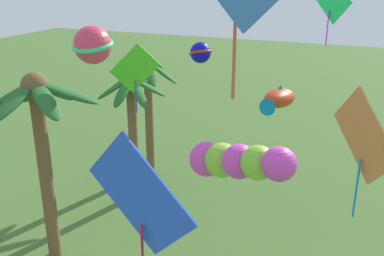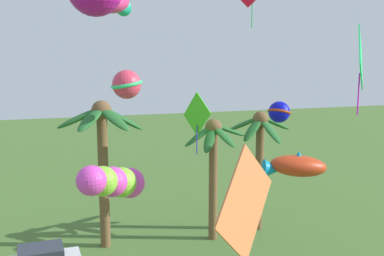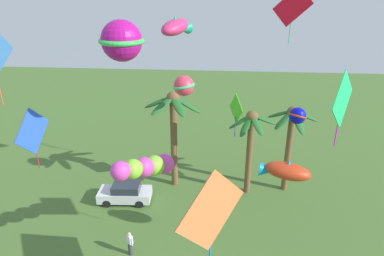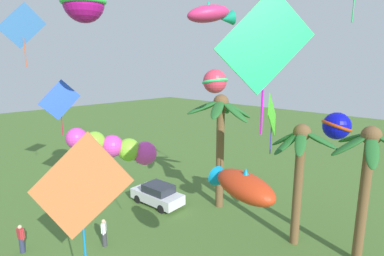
{
  "view_description": "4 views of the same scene",
  "coord_description": "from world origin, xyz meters",
  "views": [
    {
      "loc": [
        -13.28,
        0.3,
        11.57
      ],
      "look_at": [
        1.69,
        6.53,
        5.67
      ],
      "focal_mm": 41.62,
      "sensor_mm": 36.0,
      "label": 1
    },
    {
      "loc": [
        -2.8,
        -13.0,
        10.77
      ],
      "look_at": [
        2.49,
        6.04,
        7.31
      ],
      "focal_mm": 44.85,
      "sensor_mm": 36.0,
      "label": 2
    },
    {
      "loc": [
        2.91,
        -10.89,
        14.06
      ],
      "look_at": [
        1.19,
        6.69,
        7.1
      ],
      "focal_mm": 29.65,
      "sensor_mm": 36.0,
      "label": 3
    },
    {
      "loc": [
        11.72,
        -3.78,
        9.78
      ],
      "look_at": [
        1.62,
        6.63,
        6.77
      ],
      "focal_mm": 28.23,
      "sensor_mm": 36.0,
      "label": 4
    }
  ],
  "objects": [
    {
      "name": "kite_diamond_11",
      "position": [
        -7.12,
        3.87,
        7.66
      ],
      "size": [
        0.56,
        2.47,
        3.49
      ],
      "color": "blue"
    },
    {
      "name": "kite_diamond_2",
      "position": [
        2.62,
        0.32,
        5.83
      ],
      "size": [
        2.83,
        2.38,
        5.05
      ],
      "color": "#DF7841"
    },
    {
      "name": "kite_ball_0",
      "position": [
        0.32,
        9.88,
        8.88
      ],
      "size": [
        1.66,
        1.65,
        1.39
      ],
      "color": "#E43954"
    },
    {
      "name": "kite_fish_1",
      "position": [
        6.32,
        4.16,
        5.87
      ],
      "size": [
        2.84,
        1.58,
        1.18
      ],
      "color": "red"
    },
    {
      "name": "kite_tube_3",
      "position": [
        -1.01,
        3.95,
        5.83
      ],
      "size": [
        2.73,
        3.86,
        2.09
      ],
      "color": "#E640BD"
    },
    {
      "name": "palm_tree_0",
      "position": [
        -0.75,
        11.82,
        5.94
      ],
      "size": [
        4.52,
        4.37,
        7.93
      ],
      "color": "brown",
      "rests_on": "ground"
    },
    {
      "name": "kite_ball_6",
      "position": [
        7.7,
        8.56,
        7.45
      ],
      "size": [
        1.65,
        1.65,
        1.07
      ],
      "color": "#090DB6"
    },
    {
      "name": "palm_tree_2",
      "position": [
        5.14,
        11.24,
        4.96
      ],
      "size": [
        3.58,
        3.48,
        6.81
      ],
      "color": "brown",
      "rests_on": "ground"
    },
    {
      "name": "palm_tree_1",
      "position": [
        8.19,
        11.91,
        5.1
      ],
      "size": [
        3.8,
        3.53,
        7.03
      ],
      "color": "brown",
      "rests_on": "ground"
    },
    {
      "name": "kite_diamond_10",
      "position": [
        3.92,
        10.24,
        7.21
      ],
      "size": [
        0.84,
        2.22,
        3.26
      ],
      "color": "#46D223"
    }
  ]
}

